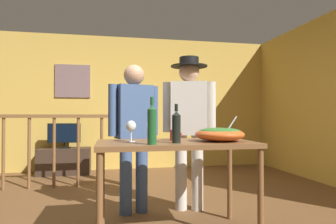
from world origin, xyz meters
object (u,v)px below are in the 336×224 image
(flat_screen_tv, at_px, (64,134))
(person_standing_left, at_px, (134,126))
(person_standing_right, at_px, (189,118))
(tv_console, at_px, (64,161))
(wine_glass, at_px, (131,127))
(wine_bottle_dark, at_px, (176,127))
(wine_bottle_green, at_px, (152,124))
(mug_red, at_px, (174,135))
(serving_table, at_px, (176,152))
(framed_picture, at_px, (73,81))
(salad_bowl, at_px, (220,134))
(stair_railing, at_px, (58,142))

(flat_screen_tv, distance_m, person_standing_left, 2.56)
(person_standing_right, bearing_deg, tv_console, -38.58)
(wine_glass, xyz_separation_m, wine_bottle_dark, (0.35, -0.20, 0.01))
(wine_bottle_green, relative_size, person_standing_right, 0.22)
(wine_glass, xyz_separation_m, mug_red, (0.39, 0.04, -0.08))
(tv_console, xyz_separation_m, serving_table, (1.36, -3.03, 0.50))
(person_standing_left, bearing_deg, framed_picture, -86.47)
(flat_screen_tv, height_order, person_standing_right, person_standing_right)
(framed_picture, distance_m, mug_red, 3.57)
(tv_console, xyz_separation_m, flat_screen_tv, (0.00, -0.03, 0.49))
(salad_bowl, bearing_deg, wine_glass, 171.71)
(flat_screen_tv, bearing_deg, stair_railing, -86.59)
(salad_bowl, xyz_separation_m, person_standing_left, (-0.69, 0.73, 0.05))
(stair_railing, relative_size, flat_screen_tv, 4.99)
(person_standing_right, bearing_deg, mug_red, 79.03)
(wine_glass, xyz_separation_m, person_standing_right, (0.69, 0.62, 0.07))
(person_standing_left, distance_m, person_standing_right, 0.62)
(wine_bottle_dark, bearing_deg, flat_screen_tv, 112.91)
(wine_bottle_green, bearing_deg, wine_glass, 115.83)
(stair_railing, xyz_separation_m, wine_bottle_green, (1.06, -2.24, 0.32))
(stair_railing, relative_size, salad_bowl, 6.51)
(stair_railing, distance_m, person_standing_left, 1.69)
(wine_glass, bearing_deg, wine_bottle_dark, -29.85)
(flat_screen_tv, distance_m, serving_table, 3.29)
(serving_table, xyz_separation_m, wine_glass, (-0.38, 0.05, 0.22))
(wine_bottle_dark, bearing_deg, person_standing_left, 108.69)
(framed_picture, height_order, mug_red, framed_picture)
(framed_picture, height_order, wine_bottle_dark, framed_picture)
(wine_glass, bearing_deg, tv_console, 108.20)
(serving_table, xyz_separation_m, salad_bowl, (0.38, -0.06, 0.16))
(framed_picture, bearing_deg, salad_bowl, -64.17)
(stair_railing, height_order, person_standing_right, person_standing_right)
(framed_picture, relative_size, salad_bowl, 1.51)
(flat_screen_tv, xyz_separation_m, salad_bowl, (1.74, -3.06, 0.16))
(salad_bowl, xyz_separation_m, person_standing_right, (-0.07, 0.73, 0.13))
(salad_bowl, distance_m, mug_red, 0.40)
(wine_bottle_green, bearing_deg, person_standing_left, 94.14)
(stair_railing, bearing_deg, mug_red, -55.60)
(mug_red, bearing_deg, flat_screen_tv, 115.22)
(wine_bottle_dark, bearing_deg, salad_bowl, 12.58)
(serving_table, relative_size, wine_glass, 7.39)
(framed_picture, relative_size, wine_bottle_dark, 2.02)
(wine_glass, bearing_deg, salad_bowl, -8.29)
(salad_bowl, distance_m, person_standing_right, 0.75)
(person_standing_left, bearing_deg, flat_screen_tv, -81.84)
(stair_railing, height_order, person_standing_left, person_standing_left)
(salad_bowl, bearing_deg, wine_bottle_green, -164.06)
(framed_picture, height_order, wine_bottle_green, framed_picture)
(framed_picture, height_order, tv_console, framed_picture)
(stair_railing, bearing_deg, framed_picture, 88.06)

